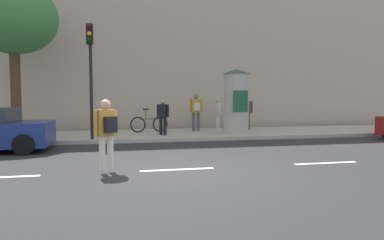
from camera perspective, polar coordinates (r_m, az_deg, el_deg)
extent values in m
plane|color=#2B2B2D|center=(8.16, -2.52, -8.48)|extent=(80.00, 80.00, 0.00)
cube|color=#B2ADA3|center=(15.02, -6.73, -2.55)|extent=(36.00, 4.00, 0.15)
cube|color=silver|center=(8.16, -2.52, -8.45)|extent=(1.80, 0.16, 0.01)
cube|color=silver|center=(9.62, 21.90, -6.83)|extent=(1.80, 0.16, 0.01)
cube|color=#B7A893|center=(20.28, -8.10, 14.77)|extent=(36.00, 5.00, 11.19)
cylinder|color=black|center=(13.28, -16.84, 4.52)|extent=(0.12, 0.12, 3.57)
cube|color=black|center=(13.31, -17.10, 13.86)|extent=(0.24, 0.24, 0.75)
sphere|color=#390605|center=(13.23, -17.17, 14.96)|extent=(0.16, 0.16, 0.16)
sphere|color=#F2A519|center=(13.18, -17.15, 13.93)|extent=(0.16, 0.16, 0.16)
sphere|color=#07330F|center=(13.14, -17.13, 12.91)|extent=(0.16, 0.16, 0.16)
cylinder|color=#B2ADA3|center=(14.62, 7.54, 2.72)|extent=(1.09, 1.09, 2.62)
cone|color=#334C33|center=(14.66, 7.59, 8.24)|extent=(1.20, 1.20, 0.20)
cube|color=#1E5938|center=(14.10, 8.28, 3.20)|extent=(0.65, 0.02, 0.90)
cylinder|color=#4C3826|center=(15.28, -27.87, 3.71)|extent=(0.39, 0.39, 3.35)
ellipsoid|color=#3D7F42|center=(15.61, -28.24, 15.24)|extent=(3.41, 3.41, 2.90)
cylinder|color=silver|center=(8.05, -13.76, -5.64)|extent=(0.14, 0.14, 0.86)
cylinder|color=silver|center=(7.93, -15.08, -5.80)|extent=(0.14, 0.14, 0.86)
cube|color=#B78C33|center=(7.90, -14.51, -0.46)|extent=(0.49, 0.45, 0.61)
cylinder|color=#B78C33|center=(8.05, -12.93, -0.36)|extent=(0.09, 0.09, 0.58)
cylinder|color=#B78C33|center=(7.77, -16.14, -0.57)|extent=(0.09, 0.09, 0.58)
sphere|color=tan|center=(7.88, -14.56, 2.59)|extent=(0.23, 0.23, 0.23)
cube|color=black|center=(7.76, -13.78, -0.76)|extent=(0.32, 0.29, 0.36)
cylinder|color=black|center=(14.31, -5.34, -1.01)|extent=(0.14, 0.14, 0.77)
cylinder|color=black|center=(14.14, -4.63, -1.06)|extent=(0.14, 0.14, 0.77)
cube|color=black|center=(14.19, -5.00, 1.60)|extent=(0.50, 0.53, 0.54)
cylinder|color=black|center=(14.39, -5.83, 1.62)|extent=(0.09, 0.09, 0.52)
cylinder|color=black|center=(13.99, -4.15, 1.57)|extent=(0.09, 0.09, 0.52)
sphere|color=tan|center=(14.18, -5.01, 3.11)|extent=(0.21, 0.21, 0.21)
cylinder|color=#4C4C51|center=(15.82, 1.06, -0.30)|extent=(0.14, 0.14, 0.89)
cylinder|color=#4C4C51|center=(15.76, 0.28, -0.32)|extent=(0.14, 0.14, 0.89)
cube|color=#B78C33|center=(15.75, 0.67, 2.45)|extent=(0.46, 0.26, 0.63)
cylinder|color=#B78C33|center=(15.82, 1.62, 2.46)|extent=(0.09, 0.09, 0.60)
cylinder|color=#B78C33|center=(15.69, -0.28, 2.45)|extent=(0.09, 0.09, 0.60)
sphere|color=#8C664C|center=(15.75, 0.68, 4.04)|extent=(0.24, 0.24, 0.24)
cube|color=silver|center=(15.58, 0.84, 2.32)|extent=(0.29, 0.17, 0.36)
cylinder|color=silver|center=(16.65, 4.49, -0.31)|extent=(0.14, 0.14, 0.78)
cylinder|color=silver|center=(16.87, 4.34, -0.25)|extent=(0.14, 0.14, 0.78)
cube|color=silver|center=(16.73, 4.42, 1.99)|extent=(0.28, 0.47, 0.55)
cylinder|color=silver|center=(16.46, 4.60, 1.96)|extent=(0.09, 0.09, 0.52)
cylinder|color=silver|center=(16.99, 4.25, 2.02)|extent=(0.09, 0.09, 0.52)
sphere|color=tan|center=(16.72, 4.43, 3.29)|extent=(0.21, 0.21, 0.21)
cylinder|color=#4C4C51|center=(16.66, 8.93, -0.24)|extent=(0.14, 0.14, 0.83)
cylinder|color=#4C4C51|center=(16.67, 9.65, -0.25)|extent=(0.14, 0.14, 0.83)
cube|color=#4C4C51|center=(16.63, 9.32, 2.20)|extent=(0.48, 0.36, 0.59)
cylinder|color=#4C4C51|center=(16.62, 8.43, 2.21)|extent=(0.09, 0.09, 0.56)
cylinder|color=#4C4C51|center=(16.64, 10.20, 2.19)|extent=(0.09, 0.09, 0.56)
sphere|color=#8C664C|center=(16.62, 9.33, 3.61)|extent=(0.23, 0.23, 0.23)
torus|color=black|center=(15.37, -9.22, -0.79)|extent=(0.72, 0.18, 0.72)
torus|color=black|center=(15.63, -5.46, -0.69)|extent=(0.72, 0.18, 0.72)
cylinder|color=#2D5938|center=(15.48, -7.33, 0.18)|extent=(0.94, 0.20, 0.04)
cylinder|color=#2D5938|center=(15.43, -7.91, 0.91)|extent=(0.04, 0.04, 0.45)
cylinder|color=#2D5938|center=(15.57, -5.84, 0.95)|extent=(0.04, 0.04, 0.50)
cube|color=black|center=(15.42, -7.92, 1.84)|extent=(0.25, 0.14, 0.06)
cylinder|color=black|center=(11.35, -26.80, -3.76)|extent=(0.64, 0.23, 0.64)
cylinder|color=black|center=(13.07, -24.92, -2.75)|extent=(0.64, 0.23, 0.64)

